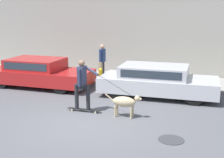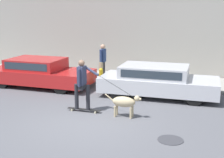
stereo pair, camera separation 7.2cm
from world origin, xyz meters
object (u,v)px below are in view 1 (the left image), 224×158
skateboarder (82,83)px  pedestrian_with_bag (102,60)px  fire_hydrant (101,77)px  dog (125,102)px  parked_car_0 (39,73)px  parked_car_1 (157,81)px

skateboarder → pedestrian_with_bag: bearing=100.2°
pedestrian_with_bag → fire_hydrant: 1.09m
dog → fire_hydrant: (-2.01, 3.42, -0.05)m
skateboarder → pedestrian_with_bag: size_ratio=1.47×
parked_car_0 → parked_car_1: 5.05m
parked_car_0 → fire_hydrant: 2.63m
parked_car_0 → parked_car_1: (5.05, -0.00, 0.00)m
parked_car_1 → dog: (-0.55, -2.62, -0.13)m
dog → skateboarder: (-1.42, 0.07, 0.50)m
skateboarder → parked_car_0: bearing=139.7°
dog → pedestrian_with_bag: size_ratio=0.73×
parked_car_0 → fire_hydrant: bearing=18.3°
skateboarder → pedestrian_with_bag: pedestrian_with_bag is taller
skateboarder → pedestrian_with_bag: 4.32m
parked_car_1 → pedestrian_with_bag: pedestrian_with_bag is taller
parked_car_0 → dog: 5.22m
pedestrian_with_bag → fire_hydrant: size_ratio=2.00×
parked_car_0 → skateboarder: 4.02m
parked_car_0 → parked_car_1: bearing=0.5°
parked_car_1 → fire_hydrant: bearing=161.6°
parked_car_0 → parked_car_1: parked_car_0 is taller
dog → skateboarder: 1.51m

